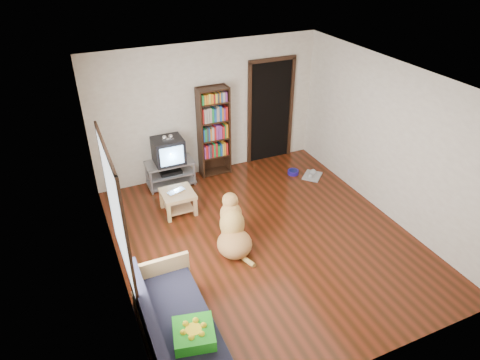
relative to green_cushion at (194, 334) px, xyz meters
name	(u,v)px	position (x,y,z in m)	size (l,w,h in m)	color
ground	(265,239)	(1.75, 1.70, -0.49)	(5.00, 5.00, 0.00)	#531D0E
ceiling	(271,82)	(1.75, 1.70, 2.11)	(5.00, 5.00, 0.00)	white
wall_back	(208,110)	(1.75, 4.20, 0.81)	(4.50, 4.50, 0.00)	silver
wall_front	(382,281)	(1.75, -0.80, 0.81)	(4.50, 4.50, 0.00)	silver
wall_left	(110,204)	(-0.50, 1.70, 0.81)	(5.00, 5.00, 0.00)	silver
wall_right	(389,141)	(4.00, 1.70, 0.81)	(5.00, 5.00, 0.00)	silver
green_cushion	(194,334)	(0.00, 0.00, 0.00)	(0.45, 0.45, 0.15)	green
laptop	(178,192)	(0.71, 2.98, -0.08)	(0.31, 0.20, 0.02)	white
dog_bowl	(293,172)	(3.22, 3.34, -0.45)	(0.22, 0.22, 0.08)	navy
grey_rag	(312,176)	(3.52, 3.09, -0.48)	(0.40, 0.32, 0.03)	#A6A6A6
window	(116,212)	(-0.48, 1.20, 1.01)	(0.03, 1.46, 1.70)	white
doorway	(270,109)	(3.10, 4.18, 0.62)	(1.03, 0.05, 2.19)	black
tv_stand	(170,172)	(0.85, 3.95, -0.22)	(0.90, 0.45, 0.50)	#99999E
crt_tv	(168,150)	(0.85, 3.97, 0.25)	(0.55, 0.52, 0.58)	black
bookshelf	(214,127)	(1.80, 4.04, 0.51)	(0.60, 0.30, 1.80)	black
sofa	(176,330)	(-0.12, 0.32, -0.23)	(0.80, 1.80, 0.80)	tan
coffee_table	(178,198)	(0.71, 3.01, -0.21)	(0.55, 0.55, 0.40)	tan
dog	(233,230)	(1.21, 1.75, -0.18)	(0.66, 1.06, 0.86)	#BD8548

